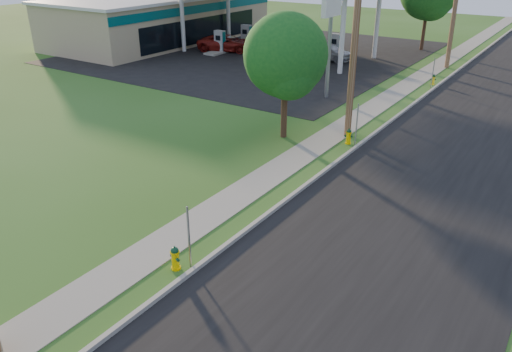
{
  "coord_description": "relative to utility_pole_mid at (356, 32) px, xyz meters",
  "views": [
    {
      "loc": [
        8.57,
        -4.79,
        8.55
      ],
      "look_at": [
        0.0,
        8.0,
        1.4
      ],
      "focal_mm": 35.0,
      "sensor_mm": 36.0,
      "label": 1
    }
  ],
  "objects": [
    {
      "name": "tree_verge",
      "position": [
        -2.42,
        -1.99,
        -1.14
      ],
      "size": [
        3.91,
        3.91,
        5.92
      ],
      "color": "#3D271B",
      "rests_on": "ground"
    },
    {
      "name": "curb",
      "position": [
        1.1,
        -7.0,
        -4.88
      ],
      "size": [
        0.15,
        120.0,
        0.15
      ],
      "primitive_type": "cube",
      "color": "#9E9B90",
      "rests_on": "ground"
    },
    {
      "name": "hydrant_far",
      "position": [
        0.66,
        12.3,
        -4.61
      ],
      "size": [
        0.36,
        0.32,
        0.7
      ],
      "color": "yellow",
      "rests_on": "ground"
    },
    {
      "name": "fuel_pump_nw",
      "position": [
        -17.9,
        13.0,
        -4.23
      ],
      "size": [
        1.2,
        3.2,
        1.9
      ],
      "color": "#9E9B90",
      "rests_on": "ground"
    },
    {
      "name": "fuel_pump_ne",
      "position": [
        -8.9,
        13.0,
        -4.23
      ],
      "size": [
        1.2,
        3.2,
        1.9
      ],
      "color": "#9E9B90",
      "rests_on": "ground"
    },
    {
      "name": "sidewalk",
      "position": [
        -0.65,
        -7.0,
        -4.94
      ],
      "size": [
        1.5,
        120.0,
        0.03
      ],
      "primitive_type": "cube",
      "color": "gray",
      "rests_on": "ground"
    },
    {
      "name": "hydrant_mid",
      "position": [
        0.52,
        -1.04,
        -4.58
      ],
      "size": [
        0.4,
        0.35,
        0.76
      ],
      "color": "#F3C900",
      "rests_on": "ground"
    },
    {
      "name": "sign_post_near",
      "position": [
        0.85,
        -12.8,
        -3.95
      ],
      "size": [
        0.05,
        0.04,
        2.0
      ],
      "primitive_type": "cube",
      "color": "gray",
      "rests_on": "ground"
    },
    {
      "name": "price_pylon",
      "position": [
        -3.9,
        5.5,
        0.48
      ],
      "size": [
        0.34,
        2.04,
        6.85
      ],
      "color": "gray",
      "rests_on": "ground"
    },
    {
      "name": "hydrant_near",
      "position": [
        0.55,
        -13.12,
        -4.58
      ],
      "size": [
        0.4,
        0.36,
        0.77
      ],
      "color": "#F3C500",
      "rests_on": "ground"
    },
    {
      "name": "road",
      "position": [
        5.1,
        -7.0,
        -4.94
      ],
      "size": [
        8.0,
        120.0,
        0.02
      ],
      "primitive_type": "cube",
      "color": "black",
      "rests_on": "ground"
    },
    {
      "name": "fuel_pump_sw",
      "position": [
        -17.9,
        17.0,
        -4.23
      ],
      "size": [
        1.2,
        3.2,
        1.9
      ],
      "color": "#9E9B90",
      "rests_on": "ground"
    },
    {
      "name": "car_red",
      "position": [
        -17.78,
        13.9,
        -4.24
      ],
      "size": [
        5.67,
        3.94,
        1.44
      ],
      "primitive_type": "imported",
      "rotation": [
        0.0,
        0.0,
        1.9
      ],
      "color": "maroon",
      "rests_on": "ground"
    },
    {
      "name": "car_silver",
      "position": [
        -8.83,
        15.39,
        -4.22
      ],
      "size": [
        4.3,
        1.79,
        1.46
      ],
      "primitive_type": "imported",
      "rotation": [
        0.0,
        0.0,
        1.55
      ],
      "color": "#A7A9AE",
      "rests_on": "ground"
    },
    {
      "name": "sign_post_mid",
      "position": [
        0.85,
        -1.0,
        -3.95
      ],
      "size": [
        0.05,
        0.04,
        2.0
      ],
      "primitive_type": "cube",
      "color": "gray",
      "rests_on": "ground"
    },
    {
      "name": "utility_pole_far",
      "position": [
        0.0,
        18.0,
        -0.15
      ],
      "size": [
        1.4,
        0.32,
        9.5
      ],
      "color": "brown",
      "rests_on": "ground"
    },
    {
      "name": "convenience_store",
      "position": [
        -26.38,
        15.0,
        -2.82
      ],
      "size": [
        10.4,
        22.4,
        4.25
      ],
      "color": "tan",
      "rests_on": "ground"
    },
    {
      "name": "ground_plane",
      "position": [
        0.6,
        -17.0,
        -4.95
      ],
      "size": [
        140.0,
        140.0,
        0.0
      ],
      "primitive_type": "plane",
      "color": "#2A5616",
      "rests_on": "ground"
    },
    {
      "name": "sign_post_far",
      "position": [
        0.85,
        11.2,
        -3.95
      ],
      "size": [
        0.05,
        0.04,
        2.0
      ],
      "primitive_type": "cube",
      "color": "gray",
      "rests_on": "ground"
    },
    {
      "name": "utility_pole_mid",
      "position": [
        0.0,
        0.0,
        0.0
      ],
      "size": [
        1.4,
        0.32,
        9.8
      ],
      "color": "brown",
      "rests_on": "ground"
    },
    {
      "name": "forecourt",
      "position": [
        -15.4,
        15.0,
        -4.94
      ],
      "size": [
        26.0,
        28.0,
        0.02
      ],
      "primitive_type": "cube",
      "color": "black",
      "rests_on": "ground"
    },
    {
      "name": "fuel_pump_se",
      "position": [
        -8.9,
        17.0,
        -4.23
      ],
      "size": [
        1.2,
        3.2,
        1.9
      ],
      "color": "#9E9B90",
      "rests_on": "ground"
    }
  ]
}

